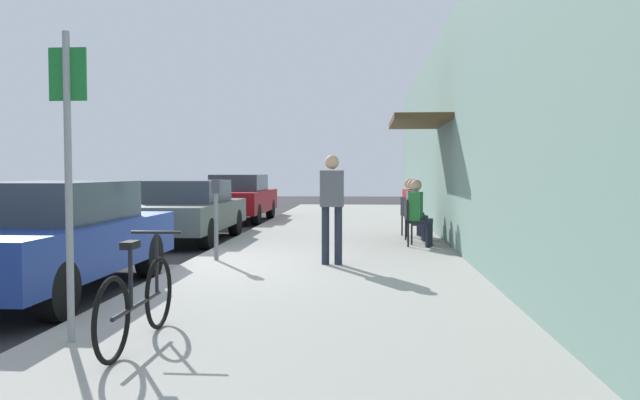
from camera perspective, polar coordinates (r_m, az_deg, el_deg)
The scene contains 16 objects.
ground_plane at distance 9.79m, azimuth -12.99°, elevation -6.61°, with size 60.00×60.00×0.00m, color #2D2D30.
sidewalk_slab at distance 11.35m, azimuth 1.04°, elevation -4.98°, with size 4.50×32.00×0.12m, color #9E9B93.
building_facade at distance 11.41m, azimuth 13.23°, elevation 6.30°, with size 1.40×32.00×4.61m.
parked_car_0 at distance 8.56m, azimuth -23.50°, elevation -3.11°, with size 1.80×4.40×1.43m.
parked_car_1 at distance 14.14m, azimuth -12.11°, elevation -0.89°, with size 1.80×4.40×1.37m.
parked_car_2 at distance 19.56m, azimuth -7.49°, elevation 0.23°, with size 1.80×4.40×1.47m.
parking_meter at distance 10.19m, azimuth -9.55°, elevation -1.20°, with size 0.12×0.10×1.32m.
street_sign at distance 5.58m, azimuth -22.16°, elevation 3.26°, with size 0.32×0.06×2.60m.
bicycle_0 at distance 5.43m, azimuth -16.42°, elevation -8.95°, with size 0.46×1.71×0.90m.
cafe_chair_0 at distance 12.11m, azimuth 8.81°, elevation -1.85°, with size 0.53×0.53×0.87m.
seated_patron_0 at distance 12.08m, azimuth 9.09°, elevation -0.95°, with size 0.49×0.44×1.29m.
cafe_chair_1 at distance 12.98m, azimuth 8.49°, elevation -1.55°, with size 0.46×0.46×0.87m.
seated_patron_1 at distance 12.98m, azimuth 8.76°, elevation -0.70°, with size 0.44×0.37×1.29m.
cafe_chair_2 at distance 13.96m, azimuth 8.20°, elevation -1.26°, with size 0.51×0.51×0.87m.
seated_patron_2 at distance 13.96m, azimuth 8.44°, elevation -0.47°, with size 0.48×0.42×1.29m.
pedestrian_standing at distance 9.56m, azimuth 1.10°, elevation -0.02°, with size 0.36×0.22×1.70m.
Camera 1 is at (2.88, -9.23, 1.56)m, focal length 34.75 mm.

